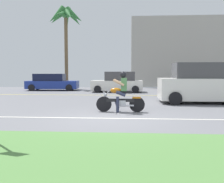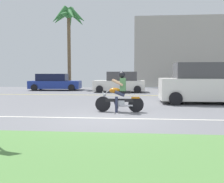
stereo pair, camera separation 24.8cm
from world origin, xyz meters
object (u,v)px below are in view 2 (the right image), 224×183
parked_car_2 (201,84)px  palm_tree_0 (69,19)px  suv_nearby (207,84)px  parked_car_0 (54,82)px  motorcyclist (120,95)px  parked_car_1 (120,83)px

parked_car_2 → palm_tree_0: (-11.39, 5.12, 6.02)m
suv_nearby → parked_car_2: size_ratio=1.24×
parked_car_2 → parked_car_0: bearing=168.6°
motorcyclist → parked_car_0: size_ratio=0.43×
parked_car_2 → motorcyclist: bearing=-120.2°
suv_nearby → palm_tree_0: 16.19m
parked_car_0 → parked_car_1: (5.92, -1.55, 0.07)m
motorcyclist → palm_tree_0: 16.84m
motorcyclist → parked_car_1: 10.36m
parked_car_2 → suv_nearby: bearing=-101.5°
motorcyclist → parked_car_0: 13.57m
motorcyclist → suv_nearby: size_ratio=0.40×
suv_nearby → parked_car_2: suv_nearby is taller
motorcyclist → parked_car_2: bearing=59.8°
parked_car_2 → palm_tree_0: palm_tree_0 is taller
motorcyclist → parked_car_2: 10.94m
parked_car_0 → palm_tree_0: bearing=76.5°
suv_nearby → parked_car_0: size_ratio=1.07×
parked_car_2 → palm_tree_0: size_ratio=0.49×
suv_nearby → parked_car_1: bearing=124.8°
suv_nearby → motorcyclist: bearing=-142.0°
motorcyclist → palm_tree_0: palm_tree_0 is taller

